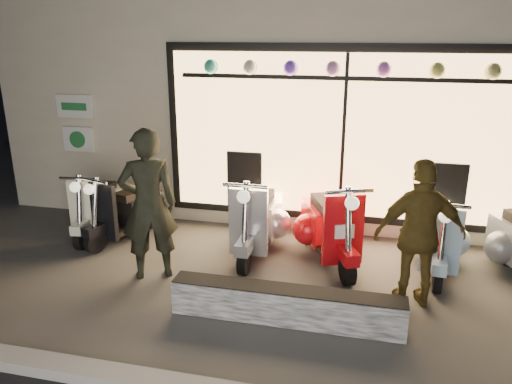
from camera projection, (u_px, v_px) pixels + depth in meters
ground at (261, 288)px, 6.18m from camera, size 40.00×40.00×0.00m
shop_building at (316, 79)px, 10.14m from camera, size 10.20×6.23×4.20m
graffiti_barrier at (286, 305)px, 5.42m from camera, size 2.54×0.28×0.40m
scooter_silver at (259, 218)px, 7.19m from camera, size 0.52×1.60×1.15m
scooter_red at (328, 225)px, 6.93m from camera, size 0.94×1.61×1.17m
scooter_black at (132, 210)px, 7.65m from camera, size 0.75×1.44×1.03m
scooter_cream at (101, 205)px, 7.86m from camera, size 0.56×1.44×1.03m
scooter_blue at (439, 236)px, 6.66m from camera, size 0.56×1.50×1.07m
man at (148, 205)px, 6.21m from camera, size 0.85×0.75×1.95m
woman at (420, 235)px, 5.57m from camera, size 1.08×0.63×1.74m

